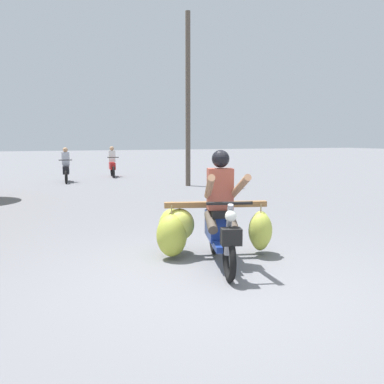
{
  "coord_description": "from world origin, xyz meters",
  "views": [
    {
      "loc": [
        -2.1,
        -4.22,
        1.72
      ],
      "look_at": [
        0.36,
        1.55,
        0.9
      ],
      "focal_mm": 37.75,
      "sensor_mm": 36.0,
      "label": 1
    }
  ],
  "objects_px": {
    "motorbike_main_loaded": "(208,225)",
    "motorbike_distant_ahead_left": "(112,164)",
    "motorbike_distant_ahead_right": "(66,168)",
    "utility_pole": "(188,101)"
  },
  "relations": [
    {
      "from": "motorbike_distant_ahead_left",
      "to": "motorbike_distant_ahead_right",
      "type": "xyz_separation_m",
      "value": [
        -2.22,
        -1.64,
        0.0
      ]
    },
    {
      "from": "motorbike_main_loaded",
      "to": "motorbike_distant_ahead_left",
      "type": "relative_size",
      "value": 1.23
    },
    {
      "from": "motorbike_main_loaded",
      "to": "utility_pole",
      "type": "relative_size",
      "value": 0.32
    },
    {
      "from": "utility_pole",
      "to": "motorbike_distant_ahead_left",
      "type": "bearing_deg",
      "value": 110.85
    },
    {
      "from": "motorbike_main_loaded",
      "to": "motorbike_distant_ahead_left",
      "type": "distance_m",
      "value": 13.54
    },
    {
      "from": "motorbike_main_loaded",
      "to": "motorbike_distant_ahead_right",
      "type": "bearing_deg",
      "value": 93.55
    },
    {
      "from": "motorbike_main_loaded",
      "to": "motorbike_distant_ahead_left",
      "type": "bearing_deg",
      "value": 83.69
    },
    {
      "from": "motorbike_distant_ahead_left",
      "to": "motorbike_main_loaded",
      "type": "bearing_deg",
      "value": -96.31
    },
    {
      "from": "motorbike_distant_ahead_right",
      "to": "motorbike_distant_ahead_left",
      "type": "bearing_deg",
      "value": 36.43
    },
    {
      "from": "motorbike_distant_ahead_left",
      "to": "motorbike_distant_ahead_right",
      "type": "height_order",
      "value": "same"
    }
  ]
}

